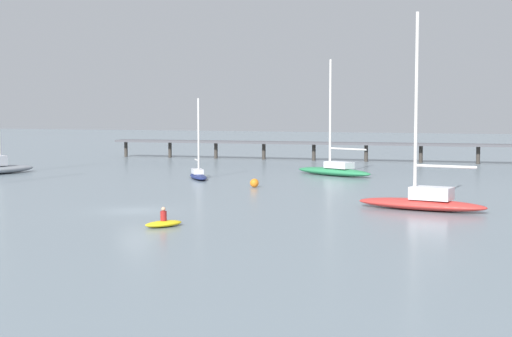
# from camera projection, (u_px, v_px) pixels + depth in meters

# --- Properties ---
(ground_plane) EXTENTS (400.00, 400.00, 0.00)m
(ground_plane) POSITION_uv_depth(u_px,v_px,m) (136.00, 211.00, 48.60)
(ground_plane) COLOR slate
(pier) EXTENTS (73.77, 11.48, 5.62)m
(pier) POSITION_uv_depth(u_px,v_px,m) (464.00, 140.00, 94.28)
(pier) COLOR #4C4C51
(pier) RESTS_ON ground_plane
(sailboat_green) EXTENTS (9.84, 5.93, 12.00)m
(sailboat_green) POSITION_uv_depth(u_px,v_px,m) (334.00, 169.00, 76.09)
(sailboat_green) COLOR #287F4C
(sailboat_green) RESTS_ON ground_plane
(sailboat_red) EXTENTS (8.95, 3.19, 13.12)m
(sailboat_red) POSITION_uv_depth(u_px,v_px,m) (423.00, 199.00, 49.04)
(sailboat_red) COLOR red
(sailboat_red) RESTS_ON ground_plane
(sailboat_navy) EXTENTS (4.85, 5.75, 7.92)m
(sailboat_navy) POSITION_uv_depth(u_px,v_px,m) (198.00, 173.00, 72.36)
(sailboat_navy) COLOR navy
(sailboat_navy) RESTS_ON ground_plane
(dinghy_yellow) EXTENTS (1.99, 2.56, 1.14)m
(dinghy_yellow) POSITION_uv_depth(u_px,v_px,m) (164.00, 223.00, 41.77)
(dinghy_yellow) COLOR yellow
(dinghy_yellow) RESTS_ON ground_plane
(mooring_buoy_mid) EXTENTS (0.77, 0.77, 0.77)m
(mooring_buoy_mid) POSITION_uv_depth(u_px,v_px,m) (254.00, 183.00, 63.98)
(mooring_buoy_mid) COLOR orange
(mooring_buoy_mid) RESTS_ON ground_plane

